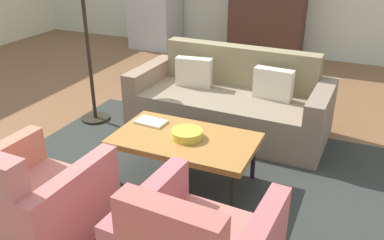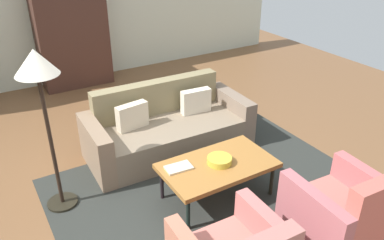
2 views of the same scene
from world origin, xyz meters
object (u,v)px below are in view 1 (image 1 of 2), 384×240
object	(u,v)px
coffee_table	(185,141)
book_stack	(151,122)
couch	(230,103)
armchair_left	(30,206)
fruit_bowl	(187,134)
cabinet	(268,4)

from	to	relation	value
coffee_table	book_stack	world-z (taller)	book_stack
coffee_table	couch	bearing A→B (deg)	89.88
armchair_left	couch	bearing A→B (deg)	77.39
coffee_table	armchair_left	size ratio (longest dim) A/B	1.36
armchair_left	fruit_bowl	distance (m)	1.33
coffee_table	book_stack	xyz separation A→B (m)	(-0.40, 0.13, 0.05)
armchair_left	cabinet	xyz separation A→B (m)	(0.25, 5.20, 0.56)
fruit_bowl	couch	bearing A→B (deg)	90.83
fruit_bowl	coffee_table	bearing A→B (deg)	180.00
couch	book_stack	xyz separation A→B (m)	(-0.40, -1.05, 0.15)
couch	book_stack	distance (m)	1.14
couch	cabinet	size ratio (longest dim) A/B	1.18
couch	book_stack	size ratio (longest dim) A/B	7.41
coffee_table	armchair_left	distance (m)	1.31
armchair_left	book_stack	size ratio (longest dim) A/B	3.07
couch	armchair_left	distance (m)	2.43
coffee_table	cabinet	xyz separation A→B (m)	(-0.35, 4.04, 0.51)
armchair_left	fruit_bowl	world-z (taller)	armchair_left
book_stack	cabinet	distance (m)	3.93
armchair_left	fruit_bowl	xyz separation A→B (m)	(0.62, 1.17, 0.12)
coffee_table	fruit_bowl	xyz separation A→B (m)	(0.02, 0.00, 0.07)
coffee_table	book_stack	size ratio (longest dim) A/B	4.19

